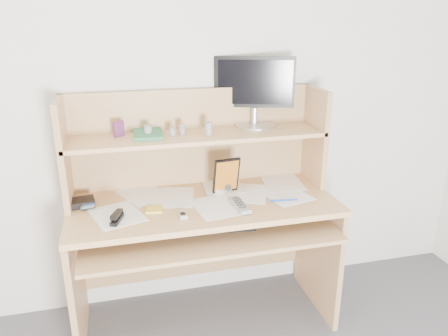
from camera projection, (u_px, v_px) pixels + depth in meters
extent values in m
cube|color=silver|center=(191.00, 97.00, 2.43)|extent=(3.60, 0.04, 2.50)
cube|color=tan|center=(204.00, 204.00, 2.31)|extent=(1.40, 0.60, 0.03)
cube|color=tan|center=(77.00, 283.00, 2.28)|extent=(0.03, 0.56, 0.72)
cube|color=tan|center=(318.00, 250.00, 2.59)|extent=(0.03, 0.56, 0.72)
cube|color=tan|center=(196.00, 245.00, 2.70)|extent=(1.34, 0.02, 0.41)
cube|color=tan|center=(209.00, 231.00, 2.23)|extent=(1.28, 0.55, 0.02)
cube|color=tan|center=(193.00, 137.00, 2.48)|extent=(1.40, 0.02, 0.55)
cube|color=tan|center=(64.00, 154.00, 2.19)|extent=(0.03, 0.30, 0.55)
cube|color=tan|center=(315.00, 136.00, 2.51)|extent=(0.03, 0.30, 0.55)
cube|color=tan|center=(197.00, 136.00, 2.33)|extent=(1.38, 0.30, 0.02)
cube|color=white|center=(204.00, 201.00, 2.30)|extent=(1.32, 0.54, 0.01)
cube|color=black|center=(210.00, 225.00, 2.25)|extent=(0.47, 0.22, 0.02)
cube|color=black|center=(210.00, 222.00, 2.25)|extent=(0.44, 0.20, 0.01)
cube|color=gray|center=(239.00, 205.00, 2.23)|extent=(0.07, 0.20, 0.02)
cube|color=silver|center=(183.00, 214.00, 2.13)|extent=(0.04, 0.08, 0.02)
cube|color=black|center=(117.00, 216.00, 2.08)|extent=(0.07, 0.13, 0.04)
cube|color=black|center=(82.00, 202.00, 2.25)|extent=(0.13, 0.12, 0.03)
cube|color=yellow|center=(154.00, 209.00, 2.20)|extent=(0.09, 0.09, 0.01)
cube|color=silver|center=(222.00, 186.00, 2.41)|extent=(0.10, 0.06, 0.06)
cube|color=black|center=(226.00, 176.00, 2.37)|extent=(0.15, 0.04, 0.20)
cylinder|color=#1740AF|center=(283.00, 200.00, 2.30)|extent=(0.15, 0.03, 0.01)
cube|color=maroon|center=(119.00, 129.00, 2.27)|extent=(0.06, 0.05, 0.08)
cube|color=#317B43|center=(148.00, 134.00, 2.29)|extent=(0.16, 0.21, 0.02)
cylinder|color=black|center=(148.00, 131.00, 2.27)|extent=(0.05, 0.05, 0.06)
cylinder|color=silver|center=(182.00, 129.00, 2.32)|extent=(0.04, 0.04, 0.06)
cylinder|color=black|center=(173.00, 132.00, 2.29)|extent=(0.04, 0.04, 0.04)
cylinder|color=white|center=(209.00, 129.00, 2.30)|extent=(0.04, 0.04, 0.07)
cylinder|color=#B1B1B6|center=(255.00, 125.00, 2.48)|extent=(0.22, 0.22, 0.01)
cylinder|color=#B1B1B6|center=(255.00, 116.00, 2.47)|extent=(0.04, 0.04, 0.09)
cube|color=black|center=(254.00, 82.00, 2.43)|extent=(0.44, 0.16, 0.28)
cube|color=black|center=(255.00, 82.00, 2.41)|extent=(0.39, 0.13, 0.24)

